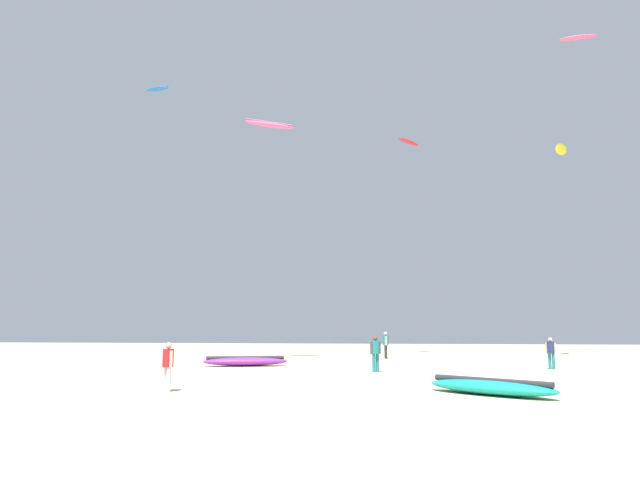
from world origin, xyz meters
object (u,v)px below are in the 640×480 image
(person_foreground, at_px, (168,363))
(person_right, at_px, (551,351))
(person_left, at_px, (386,343))
(kite_aloft_1, at_px, (578,38))
(kite_aloft_3, at_px, (270,125))
(kite_aloft_4, at_px, (158,89))
(kite_aloft_0, at_px, (409,142))
(person_midground, at_px, (375,351))
(kite_grounded_mid, at_px, (245,361))
(kite_aloft_2, at_px, (561,150))
(kite_grounded_near, at_px, (491,387))

(person_foreground, distance_m, person_right, 19.26)
(person_left, bearing_deg, kite_aloft_1, -167.32)
(kite_aloft_3, bearing_deg, kite_aloft_4, 134.87)
(kite_aloft_0, distance_m, kite_aloft_4, 26.26)
(person_midground, bearing_deg, kite_aloft_3, -168.55)
(person_right, height_order, kite_aloft_1, kite_aloft_1)
(person_foreground, relative_size, person_midground, 0.94)
(kite_grounded_mid, distance_m, kite_aloft_1, 37.41)
(person_midground, relative_size, kite_grounded_mid, 0.36)
(person_midground, distance_m, kite_aloft_4, 39.88)
(person_foreground, relative_size, kite_grounded_mid, 0.34)
(person_left, relative_size, kite_aloft_0, 0.70)
(kite_aloft_2, height_order, kite_aloft_3, kite_aloft_3)
(person_left, bearing_deg, kite_aloft_4, -35.65)
(person_left, relative_size, kite_aloft_4, 0.70)
(kite_aloft_3, relative_size, kite_aloft_4, 1.36)
(person_right, bearing_deg, kite_grounded_near, 4.77)
(person_midground, height_order, kite_aloft_0, kite_aloft_0)
(kite_aloft_1, xyz_separation_m, kite_aloft_3, (-23.37, -9.78, -9.93))
(kite_aloft_1, xyz_separation_m, kite_aloft_2, (-3.08, -3.79, -10.57))
(person_foreground, relative_size, kite_aloft_2, 0.59)
(person_foreground, xyz_separation_m, person_left, (6.78, 20.81, 0.12))
(person_midground, xyz_separation_m, person_right, (8.65, 2.87, -0.06))
(kite_grounded_near, relative_size, kite_aloft_4, 1.60)
(person_foreground, height_order, person_left, person_left)
(kite_grounded_mid, height_order, kite_aloft_1, kite_aloft_1)
(person_foreground, bearing_deg, kite_grounded_mid, -136.78)
(person_midground, xyz_separation_m, kite_aloft_0, (2.38, 16.90, 15.83))
(kite_aloft_1, bearing_deg, kite_aloft_0, -175.50)
(person_foreground, relative_size, person_right, 1.01)
(person_right, height_order, kite_aloft_2, kite_aloft_2)
(person_left, distance_m, kite_aloft_2, 19.04)
(person_right, xyz_separation_m, kite_aloft_0, (-6.27, 14.03, 15.90))
(person_left, distance_m, kite_aloft_0, 16.72)
(kite_aloft_3, xyz_separation_m, kite_aloft_4, (-14.64, 14.71, 9.85))
(person_left, height_order, kite_aloft_2, kite_aloft_2)
(person_midground, xyz_separation_m, kite_aloft_1, (16.29, 17.99, 24.43))
(person_foreground, bearing_deg, kite_aloft_2, -179.90)
(kite_aloft_1, bearing_deg, kite_aloft_2, -129.11)
(person_midground, relative_size, person_left, 0.94)
(person_foreground, relative_size, kite_aloft_4, 0.62)
(kite_grounded_near, bearing_deg, kite_aloft_0, 93.11)
(kite_grounded_near, distance_m, kite_aloft_1, 38.76)
(kite_grounded_mid, xyz_separation_m, kite_aloft_3, (-0.00, 5.08, 15.22))
(person_left, xyz_separation_m, kite_aloft_0, (2.05, 5.17, 15.77))
(person_foreground, xyz_separation_m, kite_aloft_0, (8.83, 25.98, 15.89))
(person_right, xyz_separation_m, kite_grounded_mid, (-15.73, 0.26, -0.65))
(kite_aloft_0, height_order, kite_aloft_1, kite_aloft_1)
(person_right, xyz_separation_m, kite_aloft_1, (7.64, 15.12, 24.50))
(person_right, xyz_separation_m, kite_aloft_2, (4.56, 11.34, 13.93))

